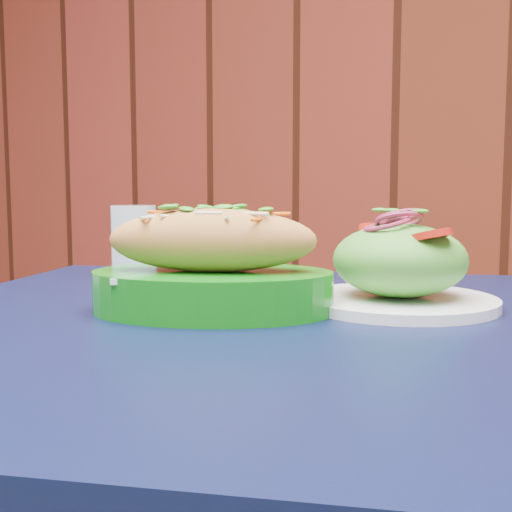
% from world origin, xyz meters
% --- Properties ---
extents(brick_wall, '(4.90, 0.04, 2.80)m').
position_xyz_m(brick_wall, '(0.00, 2.97, 1.40)').
color(brick_wall, '#531E0F').
rests_on(brick_wall, ground).
extents(cafe_table, '(0.98, 0.98, 0.75)m').
position_xyz_m(cafe_table, '(0.28, 1.19, 0.66)').
color(cafe_table, black).
rests_on(cafe_table, ground).
extents(banh_mi_basket, '(0.31, 0.26, 0.12)m').
position_xyz_m(banh_mi_basket, '(0.24, 1.20, 0.80)').
color(banh_mi_basket, '#0D7310').
rests_on(banh_mi_basket, cafe_table).
extents(salad_plate, '(0.23, 0.23, 0.11)m').
position_xyz_m(salad_plate, '(0.42, 1.32, 0.80)').
color(salad_plate, white).
rests_on(salad_plate, cafe_table).
extents(water_glass, '(0.07, 0.07, 0.11)m').
position_xyz_m(water_glass, '(-0.02, 1.39, 0.81)').
color(water_glass, silver).
rests_on(water_glass, cafe_table).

